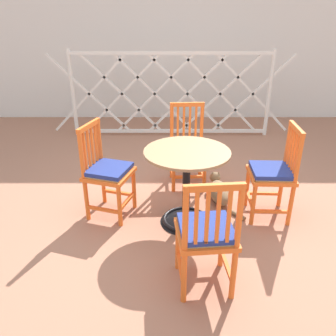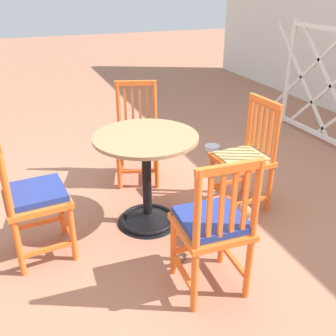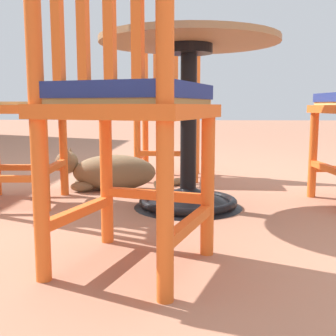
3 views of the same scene
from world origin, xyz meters
name	(u,v)px [view 3 (image 3 of 3)]	position (x,y,z in m)	size (l,w,h in m)	color
ground_plane	(177,209)	(0.00, 0.00, 0.00)	(24.00, 24.00, 0.00)	#A36B51
cafe_table	(188,143)	(0.04, -0.05, 0.28)	(0.76, 0.76, 0.73)	black
orange_chair_at_corner	(169,106)	(0.85, 0.08, 0.45)	(0.42, 0.42, 0.91)	orange
orange_chair_by_planter	(9,109)	(0.09, 0.77, 0.43)	(0.42, 0.42, 0.91)	orange
orange_chair_near_fence	(127,105)	(-0.70, 0.11, 0.45)	(0.50, 0.50, 0.91)	orange
tabby_cat	(107,172)	(0.41, 0.39, 0.10)	(0.33, 0.71, 0.23)	brown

